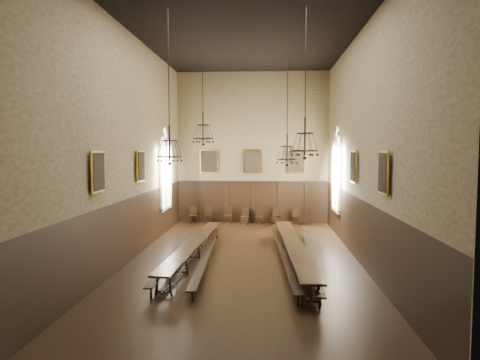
# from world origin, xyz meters

# --- Properties ---
(floor) EXTENTS (9.00, 18.00, 0.02)m
(floor) POSITION_xyz_m (0.00, 0.00, -0.01)
(floor) COLOR black
(floor) RESTS_ON ground
(ceiling) EXTENTS (9.00, 18.00, 0.02)m
(ceiling) POSITION_xyz_m (0.00, 0.00, 9.01)
(ceiling) COLOR black
(ceiling) RESTS_ON ground
(wall_back) EXTENTS (9.00, 0.02, 9.00)m
(wall_back) POSITION_xyz_m (0.00, 9.01, 4.50)
(wall_back) COLOR #8E7D57
(wall_back) RESTS_ON ground
(wall_front) EXTENTS (9.00, 0.02, 9.00)m
(wall_front) POSITION_xyz_m (0.00, -9.01, 4.50)
(wall_front) COLOR #8E7D57
(wall_front) RESTS_ON ground
(wall_left) EXTENTS (0.02, 18.00, 9.00)m
(wall_left) POSITION_xyz_m (-4.51, 0.00, 4.50)
(wall_left) COLOR #8E7D57
(wall_left) RESTS_ON ground
(wall_right) EXTENTS (0.02, 18.00, 9.00)m
(wall_right) POSITION_xyz_m (4.51, 0.00, 4.50)
(wall_right) COLOR #8E7D57
(wall_right) RESTS_ON ground
(wainscot_panelling) EXTENTS (9.00, 18.00, 2.50)m
(wainscot_panelling) POSITION_xyz_m (0.00, 0.00, 1.25)
(wainscot_panelling) COLOR black
(wainscot_panelling) RESTS_ON floor
(table_left) EXTENTS (1.08, 9.32, 0.73)m
(table_left) POSITION_xyz_m (-2.00, 0.10, 0.36)
(table_left) COLOR black
(table_left) RESTS_ON floor
(table_right) EXTENTS (1.19, 10.07, 0.78)m
(table_right) POSITION_xyz_m (1.93, -0.16, 0.39)
(table_right) COLOR black
(table_right) RESTS_ON floor
(bench_left_outer) EXTENTS (0.47, 9.35, 0.42)m
(bench_left_outer) POSITION_xyz_m (-2.60, -0.02, 0.27)
(bench_left_outer) COLOR black
(bench_left_outer) RESTS_ON floor
(bench_left_inner) EXTENTS (0.77, 9.93, 0.45)m
(bench_left_inner) POSITION_xyz_m (-1.44, -0.03, 0.28)
(bench_left_inner) COLOR black
(bench_left_inner) RESTS_ON floor
(bench_right_inner) EXTENTS (0.84, 10.42, 0.47)m
(bench_right_inner) POSITION_xyz_m (1.54, 0.03, 0.30)
(bench_right_inner) COLOR black
(bench_right_inner) RESTS_ON floor
(bench_right_outer) EXTENTS (0.85, 10.64, 0.48)m
(bench_right_outer) POSITION_xyz_m (2.60, -0.02, 0.30)
(bench_right_outer) COLOR black
(bench_right_outer) RESTS_ON floor
(chair_0) EXTENTS (0.54, 0.54, 0.98)m
(chair_0) POSITION_xyz_m (-3.49, 8.57, 0.29)
(chair_0) COLOR black
(chair_0) RESTS_ON floor
(chair_1) EXTENTS (0.53, 0.53, 1.03)m
(chair_1) POSITION_xyz_m (-2.61, 8.57, 0.31)
(chair_1) COLOR black
(chair_1) RESTS_ON floor
(chair_2) EXTENTS (0.49, 0.49, 1.02)m
(chair_2) POSITION_xyz_m (-1.46, 8.53, 0.31)
(chair_2) COLOR black
(chair_2) RESTS_ON floor
(chair_3) EXTENTS (0.49, 0.49, 0.93)m
(chair_3) POSITION_xyz_m (-0.44, 8.47, 0.28)
(chair_3) COLOR black
(chair_3) RESTS_ON floor
(chair_4) EXTENTS (0.45, 0.45, 0.90)m
(chair_4) POSITION_xyz_m (0.43, 8.50, 0.27)
(chair_4) COLOR black
(chair_4) RESTS_ON floor
(chair_5) EXTENTS (0.52, 0.52, 0.95)m
(chair_5) POSITION_xyz_m (1.38, 8.56, 0.29)
(chair_5) COLOR black
(chair_5) RESTS_ON floor
(chair_6) EXTENTS (0.45, 0.45, 0.95)m
(chair_6) POSITION_xyz_m (2.57, 8.55, 0.29)
(chair_6) COLOR black
(chair_6) RESTS_ON floor
(chandelier_back_left) EXTENTS (0.92, 0.92, 4.29)m
(chandelier_back_left) POSITION_xyz_m (-1.91, 2.06, 5.14)
(chandelier_back_left) COLOR black
(chandelier_back_left) RESTS_ON ceiling
(chandelier_back_right) EXTENTS (0.91, 0.91, 5.20)m
(chandelier_back_right) POSITION_xyz_m (1.77, 2.37, 4.29)
(chandelier_back_right) COLOR black
(chandelier_back_right) RESTS_ON ceiling
(chandelier_front_left) EXTENTS (0.84, 0.84, 5.00)m
(chandelier_front_left) POSITION_xyz_m (-2.35, -2.43, 4.49)
(chandelier_front_left) COLOR black
(chandelier_front_left) RESTS_ON ceiling
(chandelier_front_right) EXTENTS (0.88, 0.88, 4.80)m
(chandelier_front_right) POSITION_xyz_m (2.14, -2.30, 4.66)
(chandelier_front_right) COLOR black
(chandelier_front_right) RESTS_ON ceiling
(portrait_back_0) EXTENTS (1.10, 0.12, 1.40)m
(portrait_back_0) POSITION_xyz_m (-2.60, 8.88, 3.70)
(portrait_back_0) COLOR gold
(portrait_back_0) RESTS_ON wall_back
(portrait_back_1) EXTENTS (1.10, 0.12, 1.40)m
(portrait_back_1) POSITION_xyz_m (0.00, 8.88, 3.70)
(portrait_back_1) COLOR gold
(portrait_back_1) RESTS_ON wall_back
(portrait_back_2) EXTENTS (1.10, 0.12, 1.40)m
(portrait_back_2) POSITION_xyz_m (2.60, 8.88, 3.70)
(portrait_back_2) COLOR gold
(portrait_back_2) RESTS_ON wall_back
(portrait_left_0) EXTENTS (0.12, 1.00, 1.30)m
(portrait_left_0) POSITION_xyz_m (-4.38, 1.00, 3.70)
(portrait_left_0) COLOR gold
(portrait_left_0) RESTS_ON wall_left
(portrait_left_1) EXTENTS (0.12, 1.00, 1.30)m
(portrait_left_1) POSITION_xyz_m (-4.38, -3.50, 3.70)
(portrait_left_1) COLOR gold
(portrait_left_1) RESTS_ON wall_left
(portrait_right_0) EXTENTS (0.12, 1.00, 1.30)m
(portrait_right_0) POSITION_xyz_m (4.38, 1.00, 3.70)
(portrait_right_0) COLOR gold
(portrait_right_0) RESTS_ON wall_right
(portrait_right_1) EXTENTS (0.12, 1.00, 1.30)m
(portrait_right_1) POSITION_xyz_m (4.38, -3.50, 3.70)
(portrait_right_1) COLOR gold
(portrait_right_1) RESTS_ON wall_right
(window_right) EXTENTS (0.20, 2.20, 4.60)m
(window_right) POSITION_xyz_m (4.43, 5.50, 3.40)
(window_right) COLOR white
(window_right) RESTS_ON wall_right
(window_left) EXTENTS (0.20, 2.20, 4.60)m
(window_left) POSITION_xyz_m (-4.43, 5.50, 3.40)
(window_left) COLOR white
(window_left) RESTS_ON wall_left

